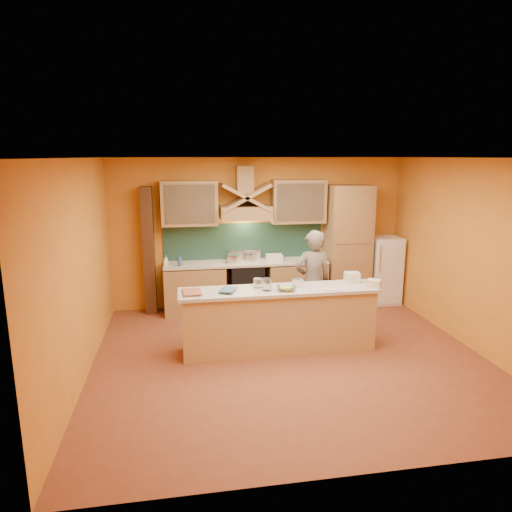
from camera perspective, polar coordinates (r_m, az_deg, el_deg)
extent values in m
cube|color=brown|center=(6.70, 4.23, -12.54)|extent=(5.50, 5.00, 0.01)
cube|color=white|center=(6.08, 4.66, 12.14)|extent=(5.50, 5.00, 0.01)
cube|color=orange|center=(8.64, 0.43, 2.92)|extent=(5.50, 0.02, 2.80)
cube|color=orange|center=(3.97, 13.27, -8.94)|extent=(5.50, 0.02, 2.80)
cube|color=orange|center=(6.19, -21.10, -1.73)|extent=(0.02, 5.00, 2.80)
cube|color=orange|center=(7.40, 25.57, 0.08)|extent=(0.02, 5.00, 2.80)
cube|color=#A37A4A|center=(8.44, -7.63, -4.18)|extent=(1.10, 0.60, 0.86)
cube|color=#A37A4A|center=(8.71, 4.99, -3.60)|extent=(1.10, 0.60, 0.86)
cube|color=beige|center=(8.41, -1.23, -0.83)|extent=(3.00, 0.62, 0.04)
cube|color=black|center=(8.52, -1.22, -3.78)|extent=(0.60, 0.58, 0.90)
cube|color=#1A3A2F|center=(8.61, -1.52, 1.86)|extent=(3.00, 0.03, 0.70)
cube|color=#A37A4A|center=(8.29, -1.31, 5.45)|extent=(0.92, 0.50, 0.24)
cube|color=#A37A4A|center=(8.34, -1.44, 9.48)|extent=(0.30, 0.30, 0.50)
cube|color=#A37A4A|center=(8.26, -8.32, 6.55)|extent=(1.00, 0.35, 0.80)
cube|color=#A37A4A|center=(8.55, 5.30, 6.82)|extent=(1.00, 0.35, 0.80)
cube|color=#A37A4A|center=(8.84, 11.36, 1.24)|extent=(0.80, 0.60, 2.30)
cube|color=white|center=(9.24, 15.58, -1.67)|extent=(0.58, 0.60, 1.30)
cube|color=#472816|center=(8.43, -13.24, 0.62)|extent=(0.20, 0.30, 2.30)
cube|color=tan|center=(6.78, 2.85, -8.19)|extent=(2.80, 0.55, 0.88)
cube|color=beige|center=(6.63, 2.90, -4.30)|extent=(2.90, 0.62, 0.05)
imported|color=#70665B|center=(7.41, 7.08, -3.20)|extent=(0.65, 0.46, 1.68)
cylinder|color=silver|center=(8.34, -2.85, -0.44)|extent=(0.25, 0.25, 0.14)
cylinder|color=#B2B1B8|center=(8.48, -0.81, -0.19)|extent=(0.23, 0.23, 0.15)
imported|color=white|center=(8.30, -11.19, -0.51)|extent=(0.08, 0.08, 0.17)
imported|color=#355C94|center=(8.15, -9.52, -0.49)|extent=(0.12, 0.12, 0.22)
imported|color=silver|center=(8.55, 7.25, -0.32)|extent=(0.28, 0.28, 0.07)
cube|color=white|center=(8.52, 2.29, -0.15)|extent=(0.31, 0.25, 0.11)
imported|color=#AC543D|center=(6.44, -9.16, -4.57)|extent=(0.27, 0.35, 0.03)
imported|color=#3C6684|center=(6.49, -4.38, -4.17)|extent=(0.30, 0.34, 0.02)
cylinder|color=silver|center=(6.50, 1.38, -3.57)|extent=(0.16, 0.16, 0.18)
cylinder|color=white|center=(6.64, 0.25, -3.41)|extent=(0.17, 0.17, 0.14)
cube|color=white|center=(6.73, 5.25, -3.38)|extent=(0.14, 0.14, 0.11)
imported|color=white|center=(6.54, 3.81, -4.02)|extent=(0.30, 0.30, 0.07)
cube|color=beige|center=(6.65, 9.66, -4.11)|extent=(0.27, 0.23, 0.02)
cube|color=beige|center=(7.11, 11.90, -2.59)|extent=(0.25, 0.21, 0.14)
cube|color=beige|center=(6.88, 14.53, -3.35)|extent=(0.24, 0.23, 0.12)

